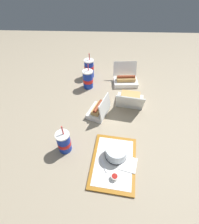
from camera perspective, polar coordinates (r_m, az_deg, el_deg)
The scene contains 12 objects.
ground_plane at distance 1.32m, azimuth 1.63°, elevation -1.00°, with size 3.20×3.20×0.00m, color gray.
food_tray at distance 1.09m, azimuth 4.62°, elevation -15.95°, with size 0.40×0.30×0.01m.
cake_container at distance 1.07m, azimuth 5.47°, elevation -12.95°, with size 0.13×0.13×0.08m.
ketchup_cup at distance 1.03m, azimuth 4.92°, elevation -20.38°, with size 0.04×0.04×0.02m.
napkin_stack at distance 1.08m, azimuth 9.30°, elevation -16.37°, with size 0.10×0.10×0.00m, color white.
plastic_fork at distance 1.07m, azimuth 1.02°, elevation -16.53°, with size 0.11×0.01×0.01m, color white.
clamshell_hotdog_front at distance 1.62m, azimuth 8.50°, elevation 10.41°, with size 0.21×0.22×0.16m.
clamshell_sandwich_corner at distance 1.40m, azimuth 9.90°, elevation 4.08°, with size 0.23×0.24×0.17m.
clamshell_hotdog_right at distance 1.30m, azimuth -0.23°, elevation 0.56°, with size 0.21×0.19×0.16m.
soda_cup_front at distance 1.67m, azimuth -3.42°, elevation 14.09°, with size 0.09×0.09×0.23m.
soda_cup_right at distance 1.10m, azimuth -11.53°, elevation -9.60°, with size 0.09×0.09×0.21m.
soda_cup_back at distance 1.54m, azimuth -3.78°, elevation 10.60°, with size 0.09×0.09×0.22m.
Camera 1 is at (-0.91, 0.01, 0.96)m, focal length 28.00 mm.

